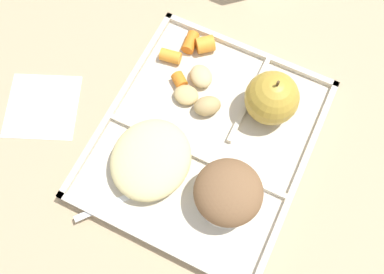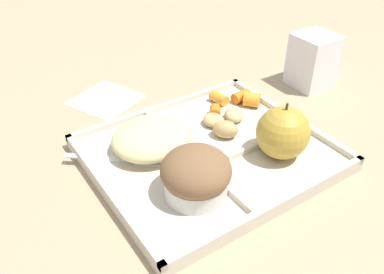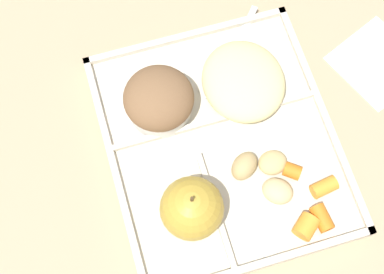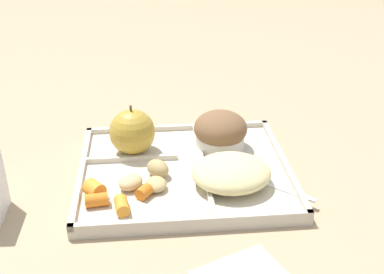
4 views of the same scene
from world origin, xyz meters
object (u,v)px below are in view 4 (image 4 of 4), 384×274
at_px(green_apple, 132,132).
at_px(plastic_fork, 260,181).
at_px(lunch_tray, 184,172).
at_px(bran_muffin, 220,132).

relative_size(green_apple, plastic_fork, 0.66).
xyz_separation_m(lunch_tray, bran_muffin, (0.07, 0.06, 0.04)).
xyz_separation_m(bran_muffin, plastic_fork, (0.05, -0.11, -0.03)).
xyz_separation_m(green_apple, bran_muffin, (0.15, 0.00, -0.01)).
height_order(green_apple, plastic_fork, green_apple).
bearing_deg(green_apple, bran_muffin, 0.00).
xyz_separation_m(lunch_tray, green_apple, (-0.08, 0.06, 0.04)).
relative_size(green_apple, bran_muffin, 0.96).
height_order(bran_muffin, plastic_fork, bran_muffin).
height_order(lunch_tray, bran_muffin, bran_muffin).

